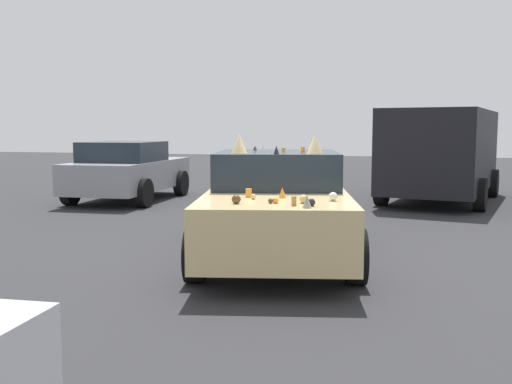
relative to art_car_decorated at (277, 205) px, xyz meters
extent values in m
plane|color=#2D2D30|center=(-0.04, -0.01, -0.73)|extent=(60.00, 60.00, 0.00)
cube|color=#D8BC7F|center=(-0.04, -0.01, -0.11)|extent=(4.69, 2.68, 0.69)
cube|color=#1E2833|center=(0.17, 0.04, 0.48)|extent=(2.13, 2.00, 0.49)
cylinder|color=black|center=(-1.19, -1.19, -0.40)|extent=(0.67, 0.35, 0.64)
cylinder|color=black|center=(-1.57, 0.61, -0.40)|extent=(0.67, 0.35, 0.64)
cylinder|color=black|center=(1.49, -0.63, -0.40)|extent=(0.67, 0.35, 0.64)
cylinder|color=black|center=(1.11, 1.18, -0.40)|extent=(0.67, 0.35, 0.64)
ellipsoid|color=black|center=(0.85, 1.11, -0.12)|extent=(0.16, 0.05, 0.13)
ellipsoid|color=black|center=(0.78, -0.76, -0.08)|extent=(0.11, 0.04, 0.16)
ellipsoid|color=black|center=(-1.39, -1.22, -0.03)|extent=(0.16, 0.05, 0.14)
ellipsoid|color=black|center=(1.33, 1.21, -0.24)|extent=(0.15, 0.05, 0.09)
ellipsoid|color=black|center=(1.57, -0.59, -0.19)|extent=(0.14, 0.05, 0.09)
ellipsoid|color=black|center=(-1.07, 0.70, 0.00)|extent=(0.18, 0.06, 0.09)
ellipsoid|color=black|center=(-0.94, -1.12, -0.12)|extent=(0.17, 0.05, 0.13)
ellipsoid|color=black|center=(-0.25, 0.87, 0.06)|extent=(0.12, 0.04, 0.14)
ellipsoid|color=black|center=(1.58, -0.59, 0.04)|extent=(0.12, 0.05, 0.14)
ellipsoid|color=black|center=(-0.96, -1.13, 0.07)|extent=(0.16, 0.05, 0.12)
ellipsoid|color=black|center=(-0.31, 0.86, -0.02)|extent=(0.19, 0.06, 0.11)
ellipsoid|color=black|center=(-1.24, 0.66, -0.20)|extent=(0.14, 0.05, 0.15)
sphere|color=#51381E|center=(-1.68, -0.31, 0.27)|extent=(0.06, 0.06, 0.06)
sphere|color=tan|center=(-1.59, -0.65, 0.29)|extent=(0.09, 0.09, 0.09)
sphere|color=black|center=(-1.80, -0.78, 0.28)|extent=(0.08, 0.08, 0.08)
sphere|color=#51381E|center=(-1.82, 0.04, 0.29)|extent=(0.10, 0.10, 0.10)
cylinder|color=orange|center=(-1.21, 0.07, 0.29)|extent=(0.10, 0.10, 0.10)
cylinder|color=#A87A38|center=(-1.82, -0.60, 0.29)|extent=(0.07, 0.07, 0.10)
cone|color=gray|center=(-1.95, -0.76, 0.31)|extent=(0.10, 0.10, 0.14)
sphere|color=orange|center=(-1.66, -0.36, 0.27)|extent=(0.07, 0.07, 0.07)
sphere|color=silver|center=(-1.30, -0.94, 0.29)|extent=(0.10, 0.10, 0.10)
sphere|color=tan|center=(-1.37, -0.03, 0.27)|extent=(0.06, 0.06, 0.06)
cone|color=orange|center=(-1.18, -0.33, 0.30)|extent=(0.13, 0.13, 0.13)
cone|color=gray|center=(0.74, 0.39, 0.77)|extent=(0.09, 0.09, 0.08)
cylinder|color=orange|center=(0.30, -0.02, 0.75)|extent=(0.07, 0.07, 0.05)
cone|color=#A87A38|center=(0.95, -0.17, 0.76)|extent=(0.09, 0.09, 0.06)
cone|color=black|center=(0.78, 0.53, 0.76)|extent=(0.07, 0.07, 0.06)
cylinder|color=orange|center=(0.34, -0.29, 0.76)|extent=(0.08, 0.08, 0.07)
cone|color=black|center=(-0.51, -0.10, 0.78)|extent=(0.10, 0.10, 0.11)
cone|color=#D8BC7F|center=(-0.21, -0.55, 0.85)|extent=(0.21, 0.21, 0.25)
cone|color=#D8BC7F|center=(-0.42, 0.42, 0.85)|extent=(0.21, 0.21, 0.25)
cube|color=black|center=(7.11, -2.48, 0.53)|extent=(5.22, 3.05, 1.89)
cube|color=#1E2833|center=(8.79, -2.83, 0.91)|extent=(0.50, 1.82, 0.68)
cylinder|color=black|center=(8.77, -1.73, -0.37)|extent=(0.75, 0.38, 0.72)
cylinder|color=black|center=(8.33, -3.82, -0.37)|extent=(0.75, 0.38, 0.72)
cylinder|color=black|center=(5.89, -1.13, -0.37)|extent=(0.75, 0.38, 0.72)
cylinder|color=black|center=(5.45, -3.22, -0.37)|extent=(0.75, 0.38, 0.72)
cube|color=gray|center=(5.34, 4.98, -0.10)|extent=(3.99, 1.94, 0.70)
cube|color=#1E2833|center=(5.04, 4.97, 0.49)|extent=(1.83, 1.71, 0.47)
cylinder|color=black|center=(6.52, 5.95, -0.40)|extent=(0.67, 0.25, 0.66)
cylinder|color=black|center=(6.59, 4.12, -0.40)|extent=(0.67, 0.25, 0.66)
cylinder|color=black|center=(4.09, 5.85, -0.40)|extent=(0.67, 0.25, 0.66)
cylinder|color=black|center=(4.16, 4.02, -0.40)|extent=(0.67, 0.25, 0.66)
camera|label=1|loc=(-7.82, -1.78, 1.05)|focal=41.14mm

